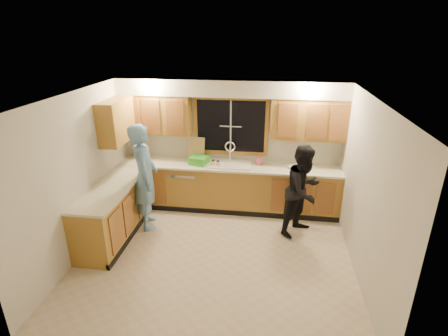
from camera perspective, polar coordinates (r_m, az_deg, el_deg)
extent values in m
plane|color=beige|center=(5.70, -1.35, -14.02)|extent=(4.20, 4.20, 0.00)
plane|color=silver|center=(4.70, -1.63, 11.54)|extent=(4.20, 4.20, 0.00)
plane|color=beige|center=(6.83, 1.09, 4.02)|extent=(4.20, 0.00, 4.20)
plane|color=beige|center=(5.77, -22.52, -1.13)|extent=(0.00, 3.80, 3.80)
plane|color=beige|center=(5.19, 22.12, -3.62)|extent=(0.00, 3.80, 3.80)
cube|color=#AC7D32|center=(6.85, 0.74, -3.21)|extent=(4.20, 0.60, 0.88)
cube|color=#AC7D32|center=(6.25, -17.50, -6.91)|extent=(0.60, 1.90, 0.88)
cube|color=beige|center=(6.65, 0.75, 0.32)|extent=(4.20, 0.63, 0.04)
cube|color=beige|center=(6.04, -17.86, -3.09)|extent=(0.63, 1.90, 0.04)
cube|color=#AC7D32|center=(6.83, -11.13, 8.62)|extent=(1.35, 0.33, 0.75)
cube|color=#AC7D32|center=(6.51, 13.63, 7.76)|extent=(1.35, 0.33, 0.75)
cube|color=#AC7D32|center=(6.47, -17.17, 7.32)|extent=(0.33, 0.90, 0.75)
cube|color=silver|center=(6.41, 0.97, 12.95)|extent=(4.20, 0.35, 0.30)
cube|color=black|center=(6.73, 1.11, 6.84)|extent=(1.30, 0.01, 1.00)
cube|color=#AC7D32|center=(6.60, 1.13, 11.31)|extent=(1.44, 0.03, 0.07)
cube|color=#AC7D32|center=(6.87, 1.07, 2.51)|extent=(1.44, 0.03, 0.07)
cube|color=#AC7D32|center=(6.83, -4.66, 7.01)|extent=(0.07, 0.03, 1.00)
cube|color=#AC7D32|center=(6.67, 6.99, 6.57)|extent=(0.07, 0.03, 1.00)
cube|color=white|center=(6.66, 0.77, 0.61)|extent=(0.86, 0.52, 0.03)
cube|color=white|center=(6.72, -1.02, -0.02)|extent=(0.38, 0.42, 0.18)
cube|color=white|center=(6.67, 2.55, -0.20)|extent=(0.38, 0.42, 0.18)
cylinder|color=silver|center=(6.79, 0.98, 2.40)|extent=(0.04, 0.04, 0.28)
torus|color=silver|center=(6.74, 0.99, 3.52)|extent=(0.21, 0.03, 0.21)
cube|color=white|center=(7.00, -6.20, -3.05)|extent=(0.60, 0.56, 0.82)
cube|color=white|center=(5.81, -19.84, -9.44)|extent=(0.58, 0.75, 0.90)
imported|color=#6899C4|center=(6.19, -12.80, -1.46)|extent=(0.68, 0.81, 1.90)
imported|color=black|center=(6.04, 12.83, -3.61)|extent=(0.96, 0.98, 1.60)
cube|color=#9A5F2A|center=(7.09, -13.57, 2.15)|extent=(0.14, 0.12, 0.21)
cube|color=tan|center=(6.90, -4.56, 3.20)|extent=(0.34, 0.15, 0.44)
cube|color=green|center=(6.69, -4.06, 1.28)|extent=(0.39, 0.38, 0.15)
imported|color=#DC537E|center=(6.67, 5.80, 1.38)|extent=(0.12, 0.12, 0.20)
imported|color=silver|center=(6.62, 11.25, 0.19)|extent=(0.25, 0.25, 0.05)
cylinder|color=#C1AF94|center=(6.58, -1.75, 0.81)|extent=(0.08, 0.08, 0.12)
cylinder|color=#C1AF94|center=(6.54, -0.96, 0.66)|extent=(0.08, 0.08, 0.12)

